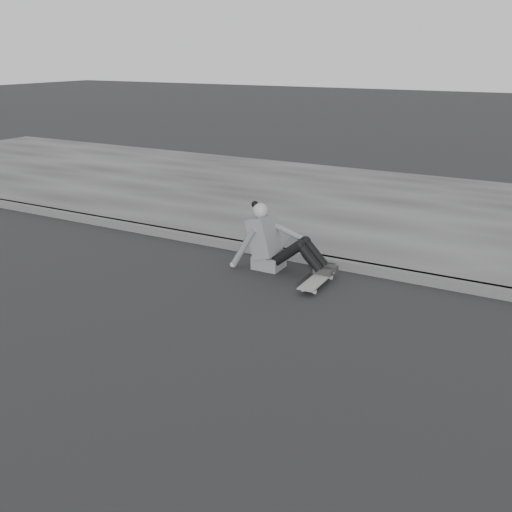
% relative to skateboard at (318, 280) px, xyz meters
% --- Properties ---
extents(ground, '(80.00, 80.00, 0.00)m').
position_rel_skateboard_xyz_m(ground, '(-0.95, -1.89, -0.07)').
color(ground, black).
rests_on(ground, ground).
extents(curb, '(24.00, 0.16, 0.12)m').
position_rel_skateboard_xyz_m(curb, '(-0.95, 0.69, -0.01)').
color(curb, '#484848').
rests_on(curb, ground).
extents(sidewalk, '(24.00, 6.00, 0.12)m').
position_rel_skateboard_xyz_m(sidewalk, '(-0.95, 3.71, -0.01)').
color(sidewalk, '#3E3E3E').
rests_on(sidewalk, ground).
extents(skateboard, '(0.20, 0.78, 0.09)m').
position_rel_skateboard_xyz_m(skateboard, '(0.00, 0.00, 0.00)').
color(skateboard, '#9B9B96').
rests_on(skateboard, ground).
extents(seated_woman, '(1.38, 0.46, 0.88)m').
position_rel_skateboard_xyz_m(seated_woman, '(-0.73, 0.25, 0.29)').
color(seated_woman, '#5B5B5D').
rests_on(seated_woman, ground).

